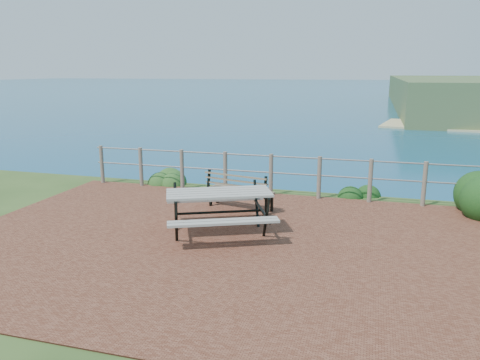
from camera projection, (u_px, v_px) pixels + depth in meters
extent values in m
cube|color=brown|center=(230.00, 243.00, 8.18)|extent=(10.00, 7.00, 0.12)
plane|color=#155B81|center=(371.00, 78.00, 195.36)|extent=(1200.00, 1200.00, 0.00)
cylinder|color=#6B5B4C|center=(102.00, 164.00, 12.43)|extent=(0.10, 0.10, 1.00)
cylinder|color=#6B5B4C|center=(141.00, 167.00, 12.13)|extent=(0.10, 0.10, 1.00)
cylinder|color=#6B5B4C|center=(182.00, 169.00, 11.82)|extent=(0.10, 0.10, 1.00)
cylinder|color=#6B5B4C|center=(225.00, 172.00, 11.51)|extent=(0.10, 0.10, 1.00)
cylinder|color=#6B5B4C|center=(271.00, 175.00, 11.20)|extent=(0.10, 0.10, 1.00)
cylinder|color=#6B5B4C|center=(319.00, 178.00, 10.89)|extent=(0.10, 0.10, 1.00)
cylinder|color=#6B5B4C|center=(370.00, 181.00, 10.58)|extent=(0.10, 0.10, 1.00)
cylinder|color=#6B5B4C|center=(424.00, 184.00, 10.28)|extent=(0.10, 0.10, 1.00)
cylinder|color=slate|center=(271.00, 156.00, 11.10)|extent=(9.40, 0.04, 0.04)
cylinder|color=slate|center=(271.00, 173.00, 11.19)|extent=(9.40, 0.04, 0.04)
cube|color=#A59E93|center=(219.00, 193.00, 8.46)|extent=(2.03, 1.48, 0.04)
cube|color=#A59E93|center=(219.00, 209.00, 8.53)|extent=(1.82, 1.03, 0.04)
cube|color=#A59E93|center=(219.00, 209.00, 8.53)|extent=(1.82, 1.03, 0.04)
cylinder|color=black|center=(219.00, 212.00, 8.55)|extent=(1.49, 0.71, 0.05)
cube|color=brown|center=(241.00, 190.00, 10.10)|extent=(1.52, 0.69, 0.03)
cube|color=brown|center=(241.00, 179.00, 10.04)|extent=(1.47, 0.44, 0.34)
cube|color=black|center=(241.00, 199.00, 10.15)|extent=(0.06, 0.06, 0.41)
cube|color=black|center=(241.00, 199.00, 10.15)|extent=(0.06, 0.06, 0.41)
cube|color=black|center=(241.00, 199.00, 10.15)|extent=(0.06, 0.06, 0.41)
cube|color=black|center=(241.00, 199.00, 10.15)|extent=(0.06, 0.06, 0.41)
ellipsoid|color=#204E1D|center=(169.00, 182.00, 12.66)|extent=(0.87, 0.87, 0.65)
ellipsoid|color=#123B15|center=(359.00, 196.00, 11.30)|extent=(0.72, 0.72, 0.44)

